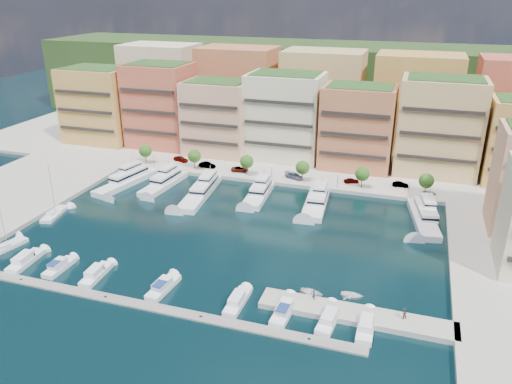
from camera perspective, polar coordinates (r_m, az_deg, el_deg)
ground at (r=109.98m, az=-2.82°, el=-4.70°), size 400.00×400.00×0.00m
north_quay at (r=165.09m, az=4.82°, el=4.70°), size 220.00×64.00×2.00m
hillside at (r=210.40m, az=7.93°, el=8.46°), size 240.00×40.00×58.00m
south_pontoon at (r=87.99m, az=-11.80°, el=-12.83°), size 72.00×2.20×0.35m
finger_pier at (r=85.67m, az=11.31°, el=-13.88°), size 32.00×5.00×2.00m
apartment_0 at (r=177.74m, az=-17.47°, el=9.48°), size 22.00×16.50×24.80m
apartment_1 at (r=167.66m, az=-10.85°, el=9.72°), size 20.00×16.50×26.80m
apartment_2 at (r=157.46m, az=-4.33°, el=8.49°), size 20.00×15.50×22.80m
apartment_3 at (r=152.44m, az=3.36°, el=8.63°), size 22.00×16.50×25.80m
apartment_4 at (r=146.90m, az=11.53°, el=7.28°), size 20.00×15.50×23.80m
apartment_5 at (r=147.80m, az=20.21°, el=7.05°), size 22.00×16.50×26.80m
backblock_0 at (r=191.44m, az=-10.68°, el=11.81°), size 26.00×18.00×30.00m
backblock_1 at (r=179.23m, az=-2.03°, el=11.46°), size 26.00×18.00×30.00m
backblock_2 at (r=171.46m, az=7.61°, el=10.78°), size 26.00×18.00×30.00m
backblock_3 at (r=168.74m, az=17.80°, el=9.73°), size 26.00×18.00×30.00m
tree_0 at (r=152.68m, az=-12.53°, el=4.62°), size 3.80×3.80×5.65m
tree_1 at (r=145.45m, az=-7.05°, el=4.10°), size 3.80×3.80×5.65m
tree_2 at (r=139.67m, az=-1.07°, el=3.49°), size 3.80×3.80×5.65m
tree_3 at (r=135.56m, az=5.34°, el=2.79°), size 3.80×3.80×5.65m
tree_4 at (r=133.24m, az=12.06°, el=2.02°), size 3.80×3.80×5.65m
tree_5 at (r=132.83m, az=18.91°, el=1.21°), size 3.80×3.80×5.65m
lamppost_0 at (r=149.13m, az=-11.61°, el=3.89°), size 0.30×0.30×4.20m
lamppost_1 at (r=141.40m, az=-5.21°, el=3.24°), size 0.30×0.30×4.20m
lamppost_2 at (r=135.62m, az=1.81°, el=2.48°), size 0.30×0.30×4.20m
lamppost_3 at (r=132.07m, az=9.33°, el=1.62°), size 0.30×0.30×4.20m
lamppost_4 at (r=130.92m, az=17.11°, el=0.70°), size 0.30×0.30×4.20m
yacht_0 at (r=140.88m, az=-14.41°, el=1.40°), size 8.40×22.25×7.30m
yacht_1 at (r=137.15m, az=-10.38°, el=1.12°), size 6.07×18.62×7.30m
yacht_2 at (r=130.10m, az=-6.22°, el=0.23°), size 7.10×23.93×7.30m
yacht_3 at (r=127.90m, az=0.38°, el=-0.04°), size 5.58×16.92×7.30m
yacht_4 at (r=123.60m, az=6.93°, el=-1.10°), size 6.53×19.24×7.30m
yacht_6 at (r=121.28m, az=18.61°, el=-2.59°), size 8.05×20.92×7.30m
cruiser_0 at (r=108.10m, az=-24.86°, el=-7.14°), size 3.58×9.15×2.55m
cruiser_1 at (r=103.22m, az=-21.57°, el=-7.99°), size 2.45×7.44×2.66m
cruiser_2 at (r=98.58m, az=-17.81°, el=-8.95°), size 3.07×8.41×2.55m
cruiser_4 at (r=91.82m, az=-10.57°, el=-10.65°), size 3.20×8.39×2.66m
cruiser_6 at (r=86.78m, az=-2.14°, el=-12.41°), size 2.51×8.30×2.55m
cruiser_7 at (r=84.73m, az=3.26°, el=-13.39°), size 3.03×8.76×2.66m
cruiser_8 at (r=83.61m, az=8.35°, el=-14.21°), size 3.29×8.51×2.55m
cruiser_9 at (r=83.16m, az=12.46°, el=-14.78°), size 2.61×8.53×2.55m
sailboat_1 at (r=127.02m, az=-22.05°, el=-2.39°), size 4.63×9.41×13.20m
sailboat_0 at (r=115.64m, az=-26.65°, el=-5.66°), size 4.64×9.04×13.20m
tender_0 at (r=89.73m, az=6.37°, el=-11.35°), size 4.53×3.52×0.86m
tender_1 at (r=88.87m, az=6.10°, el=-11.74°), size 1.74×1.60×0.76m
tender_2 at (r=90.12m, az=10.92°, el=-11.51°), size 4.04×2.98×0.81m
tender_3 at (r=87.75m, az=13.21°, el=-12.74°), size 1.92×1.76×0.86m
car_0 at (r=152.87m, az=-8.60°, el=3.77°), size 5.20×3.25×1.65m
car_1 at (r=146.46m, az=-5.60°, el=3.09°), size 5.20×2.32×1.66m
car_2 at (r=142.88m, az=-1.85°, el=2.63°), size 5.33×3.16×1.39m
car_3 at (r=137.83m, az=4.39°, el=1.86°), size 5.94×4.22×1.60m
car_4 at (r=136.85m, az=10.85°, el=1.30°), size 4.33×2.97×1.37m
car_5 at (r=137.10m, az=16.17°, el=0.83°), size 4.26×1.72×1.38m
person_0 at (r=86.54m, az=6.62°, el=-11.57°), size 0.80×0.79×1.86m
person_1 at (r=84.99m, az=16.55°, el=-13.15°), size 1.19×1.11×1.94m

